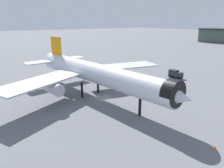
% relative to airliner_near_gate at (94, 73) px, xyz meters
% --- Properties ---
extents(ground, '(900.00, 900.00, 0.00)m').
position_rel_airliner_near_gate_xyz_m(ground, '(2.67, 1.47, -7.12)').
color(ground, slate).
extents(airliner_near_gate, '(59.52, 54.15, 16.17)m').
position_rel_airliner_near_gate_xyz_m(airliner_near_gate, '(0.00, 0.00, 0.00)').
color(airliner_near_gate, silver).
rests_on(airliner_near_gate, ground).
extents(service_truck_front, '(5.51, 2.60, 3.00)m').
position_rel_airliner_near_gate_xyz_m(service_truck_front, '(0.19, 36.82, -5.53)').
color(service_truck_front, black).
rests_on(service_truck_front, ground).
extents(traffic_cone_wingtip, '(0.55, 0.55, 0.68)m').
position_rel_airliner_near_gate_xyz_m(traffic_cone_wingtip, '(35.13, 2.23, -6.78)').
color(traffic_cone_wingtip, '#F2600C').
rests_on(traffic_cone_wingtip, ground).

